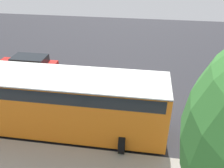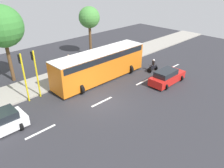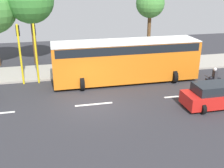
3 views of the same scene
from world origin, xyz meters
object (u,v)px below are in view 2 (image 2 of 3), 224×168
motorcycle (153,66)px  pedestrian_near_signal (69,61)px  street_tree_south (89,18)px  traffic_light_midblock (35,67)px  street_tree_center (2,27)px  car_red (167,77)px  traffic_light_corner (23,71)px  city_bus (100,63)px

motorcycle → pedestrian_near_signal: 10.03m
motorcycle → street_tree_south: bearing=8.9°
traffic_light_midblock → motorcycle: bearing=-107.3°
pedestrian_near_signal → street_tree_center: size_ratio=0.22×
car_red → street_tree_center: bearing=43.4°
traffic_light_corner → car_red: bearing=-119.2°
motorcycle → street_tree_south: size_ratio=0.23×
car_red → traffic_light_midblock: size_ratio=0.98×
city_bus → street_tree_south: street_tree_south is taller
city_bus → street_tree_center: size_ratio=1.40×
city_bus → motorcycle: (-2.68, -5.85, -1.20)m
pedestrian_near_signal → traffic_light_midblock: (-3.59, 5.76, 1.87)m
motorcycle → street_tree_south: street_tree_south is taller
motorcycle → traffic_light_corner: 14.29m
city_bus → pedestrian_near_signal: city_bus is taller
city_bus → traffic_light_corner: (1.20, 7.72, 1.08)m
car_red → motorcycle: bearing=-27.4°
traffic_light_midblock → traffic_light_corner: bearing=90.0°
car_red → motorcycle: 3.25m
pedestrian_near_signal → street_tree_south: 6.96m
traffic_light_midblock → street_tree_south: bearing=-62.0°
car_red → motorcycle: size_ratio=2.89×
motorcycle → traffic_light_corner: bearing=74.1°
car_red → traffic_light_corner: bearing=60.8°
car_red → street_tree_center: size_ratio=0.56×
car_red → city_bus: 7.15m
street_tree_south → street_tree_center: 11.32m
pedestrian_near_signal → traffic_light_midblock: 7.04m
street_tree_center → city_bus: bearing=-132.5°
motorcycle → traffic_light_midblock: size_ratio=0.34×
motorcycle → pedestrian_near_signal: (7.47, 6.68, 0.42)m
city_bus → street_tree_south: (7.01, -4.33, 3.31)m
car_red → pedestrian_near_signal: 11.58m
traffic_light_corner → traffic_light_midblock: 1.12m
city_bus → pedestrian_near_signal: bearing=9.9°
traffic_light_corner → street_tree_center: 5.96m
city_bus → traffic_light_corner: 7.88m
city_bus → traffic_light_midblock: traffic_light_midblock is taller
car_red → traffic_light_midblock: traffic_light_midblock is taller
car_red → city_bus: size_ratio=0.40×
traffic_light_corner → street_tree_south: (5.81, -12.05, 2.23)m
motorcycle → traffic_light_midblock: traffic_light_midblock is taller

